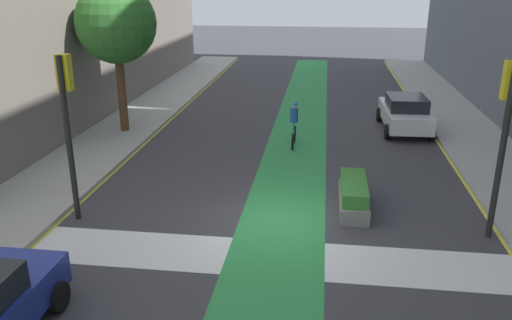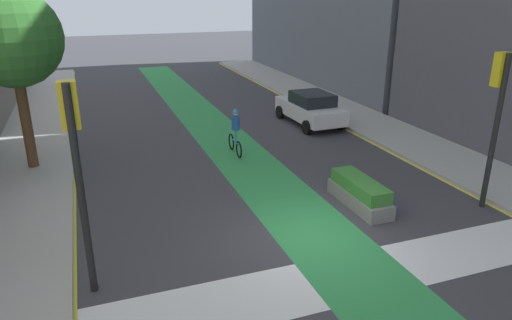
{
  "view_description": "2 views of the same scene",
  "coord_description": "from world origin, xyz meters",
  "px_view_note": "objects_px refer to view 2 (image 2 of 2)",
  "views": [
    {
      "loc": [
        1.19,
        -13.14,
        6.49
      ],
      "look_at": [
        -0.83,
        2.29,
        0.99
      ],
      "focal_mm": 36.58,
      "sensor_mm": 36.0,
      "label": 1
    },
    {
      "loc": [
        -5.2,
        -9.9,
        6.26
      ],
      "look_at": [
        -0.31,
        3.5,
        0.99
      ],
      "focal_mm": 32.94,
      "sensor_mm": 36.0,
      "label": 2
    }
  ],
  "objects_px": {
    "traffic_signal_near_left": "(75,151)",
    "car_white_right_far": "(310,108)",
    "traffic_signal_near_right": "(497,102)",
    "cyclist_in_lane": "(235,131)",
    "median_planter": "(360,193)",
    "street_tree_near": "(12,39)"
  },
  "relations": [
    {
      "from": "traffic_signal_near_left",
      "to": "street_tree_near",
      "type": "distance_m",
      "value": 8.55
    },
    {
      "from": "street_tree_near",
      "to": "traffic_signal_near_left",
      "type": "bearing_deg",
      "value": -77.83
    },
    {
      "from": "traffic_signal_near_left",
      "to": "median_planter",
      "type": "distance_m",
      "value": 8.4
    },
    {
      "from": "traffic_signal_near_right",
      "to": "car_white_right_far",
      "type": "bearing_deg",
      "value": 95.0
    },
    {
      "from": "car_white_right_far",
      "to": "cyclist_in_lane",
      "type": "bearing_deg",
      "value": -148.01
    },
    {
      "from": "car_white_right_far",
      "to": "traffic_signal_near_right",
      "type": "bearing_deg",
      "value": -85.0
    },
    {
      "from": "cyclist_in_lane",
      "to": "street_tree_near",
      "type": "relative_size",
      "value": 0.3
    },
    {
      "from": "traffic_signal_near_right",
      "to": "median_planter",
      "type": "height_order",
      "value": "traffic_signal_near_right"
    },
    {
      "from": "traffic_signal_near_right",
      "to": "traffic_signal_near_left",
      "type": "distance_m",
      "value": 11.24
    },
    {
      "from": "traffic_signal_near_right",
      "to": "street_tree_near",
      "type": "height_order",
      "value": "street_tree_near"
    },
    {
      "from": "traffic_signal_near_left",
      "to": "cyclist_in_lane",
      "type": "distance_m",
      "value": 9.51
    },
    {
      "from": "median_planter",
      "to": "car_white_right_far",
      "type": "bearing_deg",
      "value": 73.26
    },
    {
      "from": "street_tree_near",
      "to": "cyclist_in_lane",
      "type": "bearing_deg",
      "value": -6.99
    },
    {
      "from": "car_white_right_far",
      "to": "cyclist_in_lane",
      "type": "distance_m",
      "value": 5.57
    },
    {
      "from": "traffic_signal_near_left",
      "to": "median_planter",
      "type": "relative_size",
      "value": 1.81
    },
    {
      "from": "traffic_signal_near_left",
      "to": "car_white_right_far",
      "type": "distance_m",
      "value": 14.79
    },
    {
      "from": "car_white_right_far",
      "to": "traffic_signal_near_left",
      "type": "bearing_deg",
      "value": -135.26
    },
    {
      "from": "traffic_signal_near_right",
      "to": "car_white_right_far",
      "type": "relative_size",
      "value": 1.08
    },
    {
      "from": "traffic_signal_near_right",
      "to": "car_white_right_far",
      "type": "xyz_separation_m",
      "value": [
        -0.87,
        9.9,
        -2.4
      ]
    },
    {
      "from": "median_planter",
      "to": "street_tree_near",
      "type": "bearing_deg",
      "value": 145.19
    },
    {
      "from": "cyclist_in_lane",
      "to": "median_planter",
      "type": "xyz_separation_m",
      "value": [
        2.12,
        -5.72,
        -0.57
      ]
    },
    {
      "from": "median_planter",
      "to": "cyclist_in_lane",
      "type": "bearing_deg",
      "value": 110.32
    }
  ]
}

